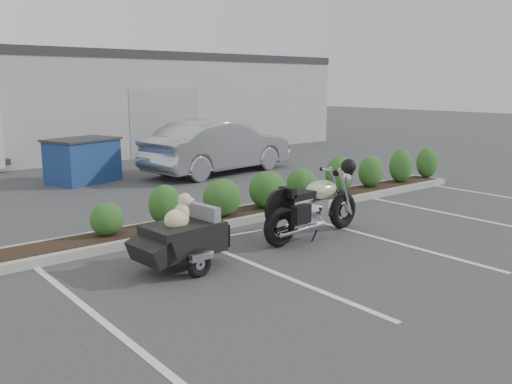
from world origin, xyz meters
TOP-DOWN VIEW (x-y plane):
  - ground at (0.00, 0.00)m, footprint 90.00×90.00m
  - planter_kerb at (1.00, 2.20)m, footprint 12.00×1.00m
  - building at (0.00, 17.00)m, footprint 26.00×10.00m
  - motorcycle at (0.33, 0.25)m, footprint 2.49×0.87m
  - pet_trailer at (-2.46, 0.27)m, footprint 2.00×1.12m
  - sedan at (3.24, 7.36)m, footprint 5.30×2.52m
  - dumpster at (-0.73, 8.47)m, footprint 2.23×1.84m

SIDE VIEW (x-z plane):
  - ground at x=0.00m, z-range 0.00..0.00m
  - planter_kerb at x=1.00m, z-range 0.00..0.15m
  - pet_trailer at x=-2.46m, z-range -0.09..1.09m
  - motorcycle at x=0.33m, z-range -0.14..1.29m
  - dumpster at x=-0.73m, z-range 0.01..1.27m
  - sedan at x=3.24m, z-range 0.00..1.68m
  - building at x=0.00m, z-range 0.00..4.00m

